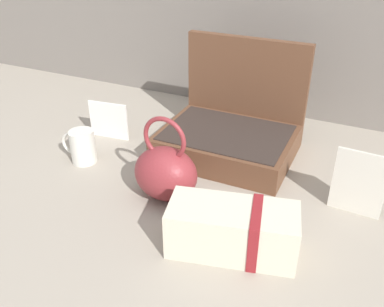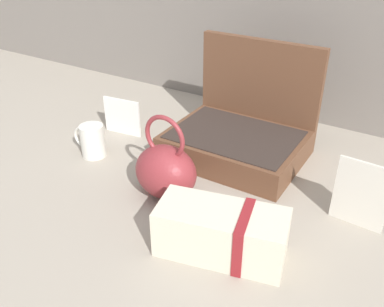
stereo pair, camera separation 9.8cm
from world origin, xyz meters
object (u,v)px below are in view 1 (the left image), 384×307
at_px(open_suitcase, 232,129).
at_px(poster_card_right, 109,120).
at_px(cream_toiletry_bag, 234,230).
at_px(coffee_mug, 81,147).
at_px(teal_pouch_handbag, 166,172).
at_px(info_card_left, 359,184).

distance_m(open_suitcase, poster_card_right, 0.38).
xyz_separation_m(cream_toiletry_bag, coffee_mug, (-0.50, 0.15, -0.01)).
bearing_deg(open_suitcase, poster_card_right, -167.73).
bearing_deg(poster_card_right, teal_pouch_handbag, -40.40).
xyz_separation_m(teal_pouch_handbag, cream_toiletry_bag, (0.21, -0.11, -0.02)).
height_order(open_suitcase, coffee_mug, open_suitcase).
xyz_separation_m(coffee_mug, info_card_left, (0.72, 0.08, 0.03)).
relative_size(open_suitcase, info_card_left, 2.28).
bearing_deg(coffee_mug, info_card_left, 6.57).
xyz_separation_m(teal_pouch_handbag, info_card_left, (0.42, 0.13, 0.01)).
bearing_deg(teal_pouch_handbag, coffee_mug, 170.72).
bearing_deg(poster_card_right, info_card_left, -12.56).
bearing_deg(teal_pouch_handbag, info_card_left, 17.04).
bearing_deg(coffee_mug, poster_card_right, 95.54).
bearing_deg(cream_toiletry_bag, teal_pouch_handbag, 153.28).
bearing_deg(poster_card_right, coffee_mug, -91.27).
bearing_deg(cream_toiletry_bag, open_suitcase, 111.05).
bearing_deg(info_card_left, cream_toiletry_bag, -128.23).
relative_size(cream_toiletry_bag, poster_card_right, 2.23).
height_order(coffee_mug, poster_card_right, poster_card_right).
xyz_separation_m(open_suitcase, cream_toiletry_bag, (0.15, -0.39, -0.02)).
bearing_deg(coffee_mug, cream_toiletry_bag, -17.07).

